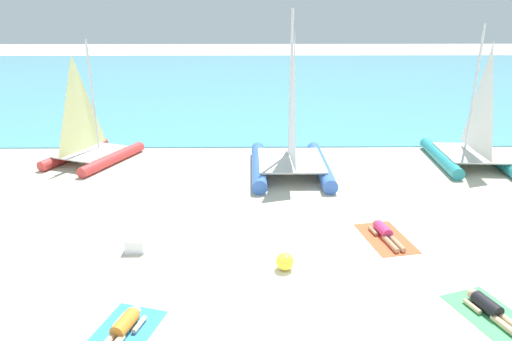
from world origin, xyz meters
TOP-DOWN VIEW (x-y plane):
  - ground_plane at (0.00, 10.00)m, footprint 120.00×120.00m
  - ocean_water at (0.00, 31.51)m, footprint 120.00×40.00m
  - sailboat_blue at (1.33, 8.18)m, footprint 2.90×4.54m
  - sailboat_red at (-6.62, 9.66)m, footprint 3.58×4.30m
  - sailboat_teal at (8.55, 9.15)m, footprint 2.89×4.28m
  - towel_left at (-2.68, -0.91)m, footprint 1.58×2.13m
  - sunbather_left at (-2.66, -0.85)m, footprint 0.81×1.55m
  - towel_middle at (3.53, 2.99)m, footprint 1.42×2.07m
  - sunbather_middle at (3.51, 3.06)m, footprint 0.68×1.56m
  - towel_right at (4.78, -0.40)m, footprint 1.63×2.15m
  - sunbather_right at (4.76, -0.34)m, footprint 0.85×1.54m
  - beach_ball at (0.65, 1.46)m, footprint 0.43×0.43m
  - cooler_box at (-3.14, 2.37)m, footprint 0.50×0.36m

SIDE VIEW (x-z plane):
  - ground_plane at x=0.00m, z-range 0.00..0.00m
  - towel_left at x=-2.68m, z-range 0.00..0.01m
  - towel_middle at x=3.53m, z-range 0.00..0.01m
  - towel_right at x=4.78m, z-range 0.00..0.01m
  - ocean_water at x=0.00m, z-range 0.00..0.05m
  - sunbather_left at x=-2.66m, z-range -0.02..0.28m
  - sunbather_middle at x=3.51m, z-range -0.02..0.28m
  - sunbather_right at x=4.76m, z-range -0.02..0.28m
  - cooler_box at x=-3.14m, z-range 0.00..0.36m
  - beach_ball at x=0.65m, z-range 0.00..0.43m
  - sailboat_red at x=-6.62m, z-range -1.68..3.11m
  - sailboat_teal at x=8.55m, z-range -1.88..3.48m
  - sailboat_blue at x=1.33m, z-range -2.08..3.84m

